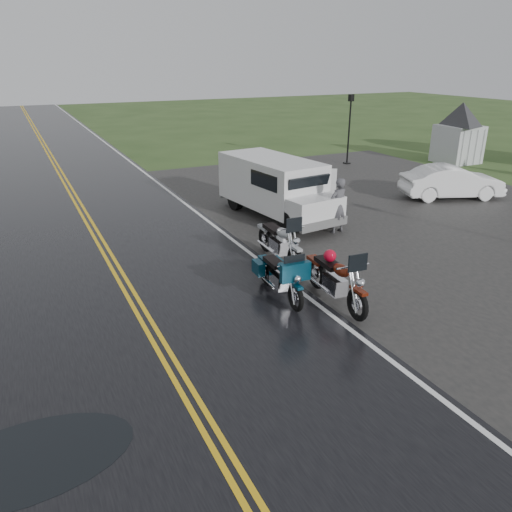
{
  "coord_description": "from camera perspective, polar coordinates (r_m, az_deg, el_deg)",
  "views": [
    {
      "loc": [
        -2.07,
        -7.93,
        5.42
      ],
      "look_at": [
        2.8,
        2.0,
        1.0
      ],
      "focal_mm": 35.0,
      "sensor_mm": 36.0,
      "label": 1
    }
  ],
  "objects": [
    {
      "name": "visitor_center",
      "position": [
        29.89,
        22.42,
        14.41
      ],
      "size": [
        16.0,
        10.0,
        4.8
      ],
      "primitive_type": null,
      "color": "#A8AAAD",
      "rests_on": "ground"
    },
    {
      "name": "sedan_white",
      "position": [
        22.03,
        21.47,
        7.81
      ],
      "size": [
        4.27,
        2.7,
        1.33
      ],
      "primitive_type": "imported",
      "rotation": [
        0.0,
        0.0,
        1.22
      ],
      "color": "white",
      "rests_on": "ground"
    },
    {
      "name": "motorcycle_teal",
      "position": [
        11.17,
        4.6,
        -3.52
      ],
      "size": [
        0.94,
        2.28,
        1.32
      ],
      "primitive_type": null,
      "rotation": [
        0.0,
        0.0,
        -0.06
      ],
      "color": "#052A3B",
      "rests_on": "ground"
    },
    {
      "name": "person_at_van",
      "position": [
        16.51,
        9.34,
        5.62
      ],
      "size": [
        0.72,
        0.54,
        1.81
      ],
      "primitive_type": "imported",
      "rotation": [
        0.0,
        0.0,
        3.31
      ],
      "color": "#444448",
      "rests_on": "ground"
    },
    {
      "name": "van_white",
      "position": [
        16.13,
        3.63,
        6.08
      ],
      "size": [
        2.68,
        5.64,
        2.13
      ],
      "primitive_type": null,
      "rotation": [
        0.0,
        0.0,
        0.12
      ],
      "color": "silver",
      "rests_on": "ground"
    },
    {
      "name": "motorcycle_red",
      "position": [
        10.93,
        11.64,
        -4.05
      ],
      "size": [
        1.09,
        2.57,
        1.48
      ],
      "primitive_type": null,
      "rotation": [
        0.0,
        0.0,
        -0.07
      ],
      "color": "#541709",
      "rests_on": "ground"
    },
    {
      "name": "ground",
      "position": [
        9.83,
        -9.79,
        -12.05
      ],
      "size": [
        120.0,
        120.0,
        0.0
      ],
      "primitive_type": "plane",
      "color": "#2D471E",
      "rests_on": "ground"
    },
    {
      "name": "parking_pad",
      "position": [
        19.16,
        18.43,
        4.26
      ],
      "size": [
        14.0,
        24.0,
        0.03
      ],
      "primitive_type": "cube",
      "color": "black",
      "rests_on": "ground"
    },
    {
      "name": "motorcycle_silver",
      "position": [
        13.1,
        4.53,
        0.79
      ],
      "size": [
        1.0,
        2.54,
        1.48
      ],
      "primitive_type": null,
      "rotation": [
        0.0,
        0.0,
        -0.03
      ],
      "color": "#9A9DA1",
      "rests_on": "ground"
    },
    {
      "name": "lamp_post_far_right",
      "position": [
        27.78,
        10.59,
        14.01
      ],
      "size": [
        0.32,
        0.32,
        3.68
      ],
      "primitive_type": null,
      "color": "black",
      "rests_on": "ground"
    },
    {
      "name": "road",
      "position": [
        18.84,
        -18.73,
        3.95
      ],
      "size": [
        8.0,
        100.0,
        0.04
      ],
      "primitive_type": "cube",
      "color": "black",
      "rests_on": "ground"
    }
  ]
}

